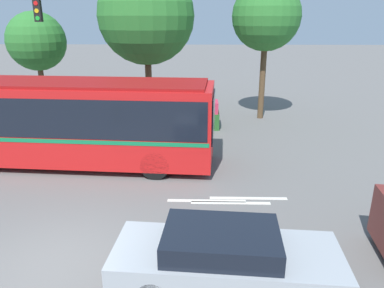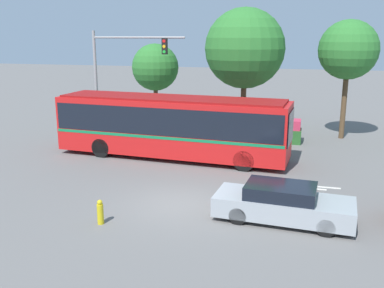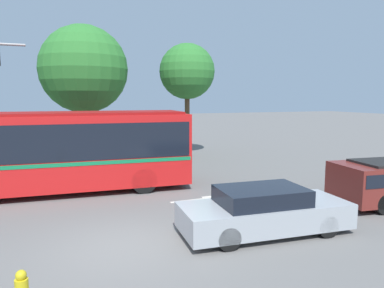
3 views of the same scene
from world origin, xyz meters
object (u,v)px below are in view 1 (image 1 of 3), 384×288
(street_tree_centre, at_px, (146,16))
(street_tree_right, at_px, (266,17))
(street_tree_left, at_px, (37,42))
(sedan_foreground, at_px, (225,259))
(city_bus, at_px, (51,117))

(street_tree_centre, height_order, street_tree_right, street_tree_centre)
(street_tree_left, relative_size, street_tree_right, 0.79)
(street_tree_right, bearing_deg, sedan_foreground, -101.69)
(city_bus, height_order, street_tree_left, street_tree_left)
(city_bus, height_order, street_tree_centre, street_tree_centre)
(street_tree_right, bearing_deg, street_tree_centre, 173.63)
(street_tree_left, height_order, street_tree_right, street_tree_right)
(street_tree_left, distance_m, street_tree_centre, 6.40)
(city_bus, relative_size, street_tree_centre, 1.53)
(street_tree_left, bearing_deg, city_bus, -65.36)
(street_tree_left, height_order, street_tree_centre, street_tree_centre)
(city_bus, distance_m, street_tree_left, 8.99)
(city_bus, xyz_separation_m, street_tree_left, (-3.63, 7.92, 2.22))
(sedan_foreground, xyz_separation_m, street_tree_left, (-9.71, 14.58, 3.41))
(sedan_foreground, relative_size, street_tree_left, 0.85)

